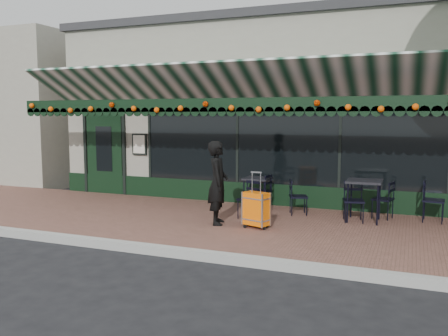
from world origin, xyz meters
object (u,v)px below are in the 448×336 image
at_px(cafe_table_b, 257,181).
at_px(chair_a_front, 354,201).
at_px(chair_a_right, 434,201).
at_px(chair_b_left, 261,192).
at_px(woman, 218,183).
at_px(chair_a_left, 383,200).
at_px(cafe_table_a, 364,184).
at_px(chair_b_front, 249,200).
at_px(suitcase, 256,209).
at_px(chair_b_right, 298,197).

xyz_separation_m(cafe_table_b, chair_a_front, (2.18, -0.57, -0.22)).
relative_size(chair_a_right, chair_a_front, 1.03).
relative_size(cafe_table_b, chair_b_left, 0.87).
distance_m(woman, chair_a_left, 3.42).
distance_m(cafe_table_a, chair_a_left, 0.64).
bearing_deg(chair_a_left, cafe_table_b, -76.94).
bearing_deg(chair_b_left, chair_b_front, 9.43).
bearing_deg(chair_b_left, woman, -5.14).
relative_size(woman, chair_a_left, 2.08).
relative_size(suitcase, cafe_table_b, 1.50).
xyz_separation_m(cafe_table_a, chair_a_front, (-0.18, -0.11, -0.33)).
bearing_deg(chair_b_right, cafe_table_b, 53.12).
xyz_separation_m(suitcase, chair_a_right, (3.09, 1.79, 0.07)).
bearing_deg(chair_a_front, chair_b_left, 154.20).
relative_size(chair_a_left, chair_b_right, 1.03).
relative_size(woman, suitcase, 1.53).
height_order(cafe_table_a, cafe_table_b, cafe_table_a).
xyz_separation_m(chair_a_left, chair_a_front, (-0.52, -0.52, 0.02)).
distance_m(chair_a_right, chair_a_front, 1.57).
height_order(chair_a_right, chair_b_right, chair_a_right).
relative_size(woman, cafe_table_b, 2.30).
height_order(suitcase, chair_a_right, suitcase).
xyz_separation_m(woman, chair_b_right, (1.25, 1.45, -0.43)).
bearing_deg(chair_b_front, chair_a_right, 32.93).
bearing_deg(chair_a_right, woman, 119.09).
bearing_deg(woman, chair_b_right, -60.14).
relative_size(cafe_table_b, chair_a_left, 0.90).
distance_m(chair_a_front, chair_b_left, 2.12).
distance_m(cafe_table_a, chair_a_front, 0.40).
distance_m(chair_b_right, chair_b_front, 1.14).
distance_m(chair_b_left, chair_b_front, 0.98).
bearing_deg(chair_a_front, suitcase, -155.41).
height_order(suitcase, cafe_table_b, suitcase).
height_order(chair_a_right, chair_b_left, chair_a_right).
bearing_deg(chair_a_right, cafe_table_a, 114.37).
bearing_deg(chair_a_left, chair_b_left, -75.29).
height_order(chair_a_right, chair_b_front, chair_a_right).
bearing_deg(cafe_table_a, chair_b_right, 173.33).
bearing_deg(chair_a_front, chair_a_right, 8.84).
bearing_deg(woman, chair_b_left, -31.24).
height_order(suitcase, chair_a_left, suitcase).
bearing_deg(chair_b_right, chair_a_left, -101.65).
bearing_deg(chair_b_front, suitcase, -45.71).
xyz_separation_m(woman, chair_b_front, (0.40, 0.69, -0.42)).
bearing_deg(suitcase, cafe_table_b, 125.90).
height_order(woman, cafe_table_a, woman).
relative_size(cafe_table_a, chair_a_right, 0.99).
bearing_deg(chair_a_right, chair_b_left, 96.05).
bearing_deg(woman, chair_a_left, -79.25).
bearing_deg(chair_a_left, suitcase, -36.74).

